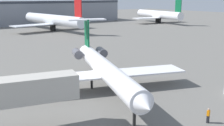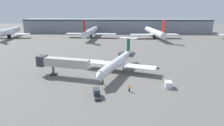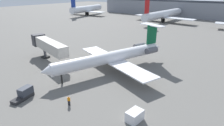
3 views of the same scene
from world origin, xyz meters
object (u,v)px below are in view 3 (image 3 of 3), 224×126
object	(u,v)px
regional_jet	(114,56)
parked_airliner_west_mid	(163,14)
cargo_container_uld	(135,116)
parked_airliner_west_end	(87,9)
baggage_tug_lead	(24,94)
ground_crew_marshaller	(69,101)
jet_bridge	(47,45)

from	to	relation	value
regional_jet	parked_airliner_west_mid	distance (m)	76.88
cargo_container_uld	parked_airliner_west_end	bearing A→B (deg)	137.50
parked_airliner_west_mid	baggage_tug_lead	bearing A→B (deg)	-81.00
regional_jet	ground_crew_marshaller	world-z (taller)	regional_jet
jet_bridge	baggage_tug_lead	xyz separation A→B (m)	(12.88, -14.19, -3.48)
jet_bridge	baggage_tug_lead	world-z (taller)	jet_bridge
ground_crew_marshaller	parked_airliner_west_mid	world-z (taller)	parked_airliner_west_mid
ground_crew_marshaller	cargo_container_uld	distance (m)	10.99
ground_crew_marshaller	parked_airliner_west_end	xyz separation A→B (m)	(-80.12, 86.19, 3.63)
parked_airliner_west_end	parked_airliner_west_mid	xyz separation A→B (m)	(57.41, 4.21, -0.13)
baggage_tug_lead	parked_airliner_west_end	distance (m)	115.01
jet_bridge	ground_crew_marshaller	xyz separation A→B (m)	(20.75, -10.96, -3.46)
baggage_tug_lead	jet_bridge	bearing A→B (deg)	132.23
regional_jet	parked_airliner_west_mid	bearing A→B (deg)	104.93
cargo_container_uld	jet_bridge	bearing A→B (deg)	165.91
ground_crew_marshaller	regional_jet	bearing A→B (deg)	100.18
regional_jet	parked_airliner_west_end	world-z (taller)	parked_airliner_west_end
jet_bridge	parked_airliner_west_end	bearing A→B (deg)	128.28
baggage_tug_lead	parked_airliner_west_end	world-z (taller)	parked_airliner_west_end
regional_jet	parked_airliner_west_mid	xyz separation A→B (m)	(-19.80, 74.28, 0.94)
ground_crew_marshaller	parked_airliner_west_mid	distance (m)	93.27
ground_crew_marshaller	baggage_tug_lead	world-z (taller)	baggage_tug_lead
jet_bridge	ground_crew_marshaller	bearing A→B (deg)	-27.85
parked_airliner_west_mid	cargo_container_uld	bearing A→B (deg)	-69.15
parked_airliner_west_end	parked_airliner_west_mid	distance (m)	57.57
parked_airliner_west_end	regional_jet	bearing A→B (deg)	-42.22
regional_jet	ground_crew_marshaller	xyz separation A→B (m)	(2.90, -16.12, -2.56)
cargo_container_uld	parked_airliner_west_mid	distance (m)	93.48
regional_jet	ground_crew_marshaller	size ratio (longest dim) A/B	17.95
ground_crew_marshaller	baggage_tug_lead	bearing A→B (deg)	-157.73
ground_crew_marshaller	parked_airliner_west_end	world-z (taller)	parked_airliner_west_end
regional_jet	baggage_tug_lead	world-z (taller)	regional_jet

